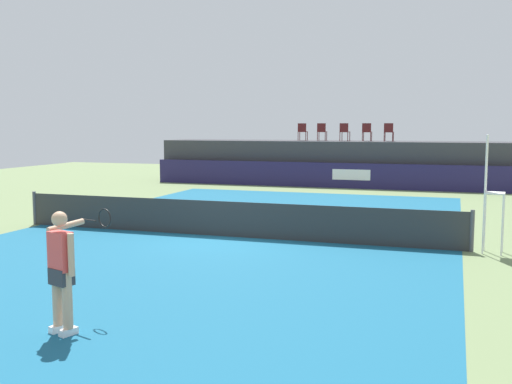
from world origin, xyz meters
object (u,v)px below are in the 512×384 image
object	(u,v)px
spectator_chair_center	(345,131)
spectator_chair_far_right	(389,131)
spectator_chair_far_left	(302,131)
net_post_far	(472,231)
umpire_chair	(490,185)
net_post_near	(35,208)
spectator_chair_left	(322,131)
tennis_player	(63,267)
spectator_chair_right	(367,131)
tennis_ball	(223,219)

from	to	relation	value
spectator_chair_center	spectator_chair_far_right	xyz separation A→B (m)	(2.20, -0.13, 0.00)
spectator_chair_far_left	net_post_far	world-z (taller)	spectator_chair_far_left
spectator_chair_far_left	umpire_chair	xyz separation A→B (m)	(8.37, -15.48, -1.11)
spectator_chair_far_right	net_post_near	bearing A→B (deg)	-120.17
spectator_chair_left	tennis_player	bearing A→B (deg)	-86.74
spectator_chair_center	net_post_near	size ratio (longest dim) A/B	0.89
spectator_chair_right	net_post_far	size ratio (longest dim) A/B	0.89
net_post_far	spectator_chair_right	bearing A→B (deg)	107.01
spectator_chair_far_right	tennis_player	size ratio (longest dim) A/B	0.50
spectator_chair_far_left	spectator_chair_right	distance (m)	3.35
spectator_chair_far_right	spectator_chair_left	bearing A→B (deg)	175.61
spectator_chair_left	umpire_chair	bearing A→B (deg)	-64.52
tennis_player	tennis_ball	world-z (taller)	tennis_player
spectator_chair_left	net_post_near	world-z (taller)	spectator_chair_left
umpire_chair	net_post_near	distance (m)	12.80
umpire_chair	tennis_ball	distance (m)	8.29
spectator_chair_right	tennis_ball	bearing A→B (deg)	-101.96
spectator_chair_right	tennis_player	xyz separation A→B (m)	(-0.98, -23.06, -1.73)
umpire_chair	net_post_far	bearing A→B (deg)	-177.94
umpire_chair	tennis_player	world-z (taller)	umpire_chair
spectator_chair_left	spectator_chair_right	xyz separation A→B (m)	(2.31, -0.13, 0.00)
spectator_chair_far_right	net_post_far	xyz separation A→B (m)	(3.60, -15.15, -2.19)
spectator_chair_right	tennis_player	world-z (taller)	spectator_chair_right
spectator_chair_right	spectator_chair_far_right	distance (m)	1.09
umpire_chair	tennis_ball	size ratio (longest dim) A/B	40.59
spectator_chair_left	spectator_chair_center	xyz separation A→B (m)	(1.19, -0.13, 0.00)
spectator_chair_far_right	tennis_player	world-z (taller)	spectator_chair_far_right
spectator_chair_center	net_post_far	bearing A→B (deg)	-69.24
spectator_chair_left	spectator_chair_center	size ratio (longest dim) A/B	1.00
spectator_chair_left	spectator_chair_center	world-z (taller)	same
spectator_chair_far_right	net_post_far	bearing A→B (deg)	-76.65
spectator_chair_far_left	umpire_chair	world-z (taller)	spectator_chair_far_left
spectator_chair_far_left	net_post_far	size ratio (longest dim) A/B	0.89
tennis_player	spectator_chair_center	bearing A→B (deg)	90.33
spectator_chair_far_left	tennis_ball	distance (m)	13.17
spectator_chair_right	net_post_far	bearing A→B (deg)	-72.99
spectator_chair_left	spectator_chair_center	bearing A→B (deg)	-6.02
spectator_chair_left	tennis_ball	world-z (taller)	spectator_chair_left
spectator_chair_far_right	tennis_player	xyz separation A→B (m)	(-2.07, -22.92, -1.73)
spectator_chair_left	net_post_far	xyz separation A→B (m)	(6.98, -15.41, -2.19)
net_post_far	umpire_chair	bearing A→B (deg)	2.06
spectator_chair_left	umpire_chair	xyz separation A→B (m)	(7.34, -15.39, -1.11)
spectator_chair_far_right	net_post_near	world-z (taller)	spectator_chair_far_right
spectator_chair_far_left	net_post_near	world-z (taller)	spectator_chair_far_left
spectator_chair_right	umpire_chair	xyz separation A→B (m)	(5.03, -15.27, -1.11)
spectator_chair_right	tennis_player	distance (m)	23.15
spectator_chair_left	net_post_near	bearing A→B (deg)	-109.37
net_post_far	tennis_ball	distance (m)	7.82
spectator_chair_right	spectator_chair_far_right	size ratio (longest dim) A/B	1.00
spectator_chair_far_right	net_post_far	distance (m)	15.72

